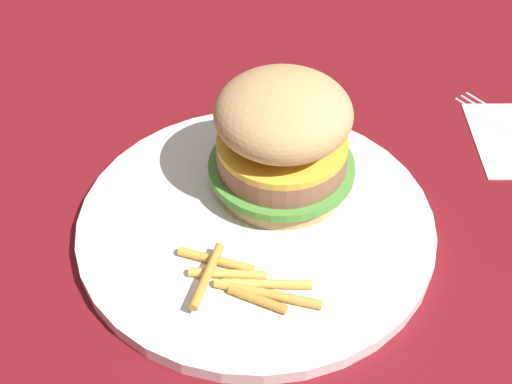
{
  "coord_description": "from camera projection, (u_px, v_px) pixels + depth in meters",
  "views": [
    {
      "loc": [
        0.02,
        0.37,
        0.42
      ],
      "look_at": [
        0.01,
        -0.03,
        0.04
      ],
      "focal_mm": 49.55,
      "sensor_mm": 36.0,
      "label": 1
    }
  ],
  "objects": [
    {
      "name": "ground_plane",
      "position": [
        264.0,
        253.0,
        0.56
      ],
      "size": [
        1.6,
        1.6,
        0.0
      ],
      "primitive_type": "plane",
      "color": "maroon"
    },
    {
      "name": "plate",
      "position": [
        256.0,
        224.0,
        0.57
      ],
      "size": [
        0.29,
        0.29,
        0.01
      ],
      "primitive_type": "cylinder",
      "color": "white",
      "rests_on": "ground_plane"
    },
    {
      "name": "sandwich",
      "position": [
        282.0,
        138.0,
        0.56
      ],
      "size": [
        0.12,
        0.12,
        0.1
      ],
      "color": "tan",
      "rests_on": "plate"
    },
    {
      "name": "fries_pile",
      "position": [
        240.0,
        281.0,
        0.52
      ],
      "size": [
        0.1,
        0.07,
        0.01
      ],
      "color": "#E5B251",
      "rests_on": "plate"
    }
  ]
}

